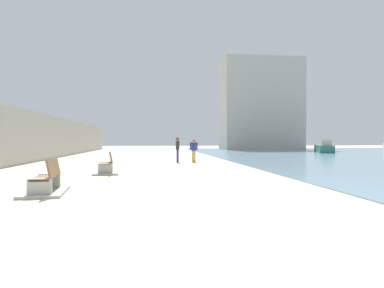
# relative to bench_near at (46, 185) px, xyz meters

# --- Properties ---
(ground_plane) EXTENTS (120.00, 120.00, 0.00)m
(ground_plane) POSITION_rel_bench_near_xyz_m (2.33, 14.69, -0.23)
(ground_plane) COLOR beige
(seawall) EXTENTS (0.80, 64.00, 3.38)m
(seawall) POSITION_rel_bench_near_xyz_m (-5.17, 14.69, 1.45)
(seawall) COLOR #9E9E99
(seawall) RESTS_ON ground
(bench_near) EXTENTS (1.30, 2.20, 0.98)m
(bench_near) POSITION_rel_bench_near_xyz_m (0.00, 0.00, 0.00)
(bench_near) COLOR #9E9E99
(bench_near) RESTS_ON ground
(bench_far) EXTENTS (1.31, 2.20, 0.98)m
(bench_far) POSITION_rel_bench_near_xyz_m (0.94, 5.79, 0.00)
(bench_far) COLOR #9E9E99
(bench_far) RESTS_ON ground
(person_walking) EXTENTS (0.53, 0.21, 1.57)m
(person_walking) POSITION_rel_bench_near_xyz_m (5.77, 13.18, 0.67)
(person_walking) COLOR gold
(person_walking) RESTS_ON ground
(person_standing) EXTENTS (0.27, 0.51, 1.69)m
(person_standing) POSITION_rel_bench_near_xyz_m (4.68, 13.09, 0.75)
(person_standing) COLOR navy
(person_standing) RESTS_ON ground
(boat_nearest) EXTENTS (3.64, 6.51, 1.48)m
(boat_nearest) POSITION_rel_bench_near_xyz_m (22.80, 28.51, 0.36)
(boat_nearest) COLOR #337060
(boat_nearest) RESTS_ON water_bay
(harbor_building) EXTENTS (12.00, 6.00, 13.87)m
(harbor_building) POSITION_rel_bench_near_xyz_m (19.73, 42.69, 6.70)
(harbor_building) COLOR #ADAAA3
(harbor_building) RESTS_ON ground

